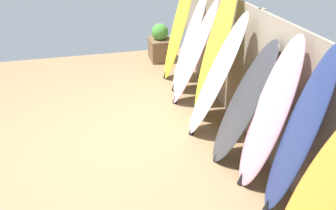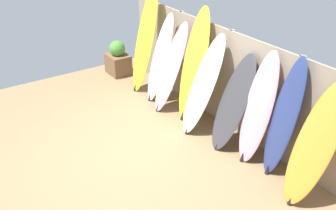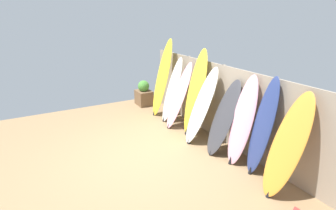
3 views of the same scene
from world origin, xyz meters
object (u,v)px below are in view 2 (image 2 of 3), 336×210
surfboard_white_4 (203,85)px  surfboard_pink_6 (258,109)px  surfboard_orange_8 (315,145)px  surfboard_yellow_3 (194,67)px  surfboard_charcoal_5 (233,104)px  surfboard_white_1 (160,59)px  surfboard_pink_2 (171,68)px  surfboard_yellow_0 (145,40)px  surfboard_navy_7 (284,119)px  planter_box (118,60)px

surfboard_white_4 → surfboard_pink_6: 1.16m
surfboard_white_4 → surfboard_orange_8: bearing=2.2°
surfboard_yellow_3 → surfboard_charcoal_5: size_ratio=1.32×
surfboard_white_1 → surfboard_pink_2: surfboard_white_1 is taller
surfboard_yellow_0 → surfboard_yellow_3: surfboard_yellow_0 is taller
surfboard_navy_7 → surfboard_orange_8: bearing=-11.5°
surfboard_charcoal_5 → surfboard_pink_6: surfboard_pink_6 is taller
surfboard_yellow_0 → surfboard_yellow_3: bearing=2.8°
surfboard_charcoal_5 → surfboard_orange_8: (1.56, -0.00, 0.08)m
surfboard_navy_7 → planter_box: size_ratio=2.28×
surfboard_white_4 → surfboard_charcoal_5: surfboard_white_4 is taller
surfboard_white_1 → surfboard_white_4: (1.47, -0.06, 0.00)m
surfboard_white_1 → surfboard_yellow_3: bearing=4.0°
surfboard_pink_2 → surfboard_navy_7: size_ratio=0.92×
planter_box → surfboard_white_4: bearing=1.8°
surfboard_yellow_0 → surfboard_pink_6: (3.19, 0.11, -0.22)m
surfboard_yellow_3 → surfboard_navy_7: bearing=2.5°
surfboard_yellow_0 → surfboard_yellow_3: 1.60m
surfboard_pink_2 → surfboard_navy_7: bearing=4.7°
surfboard_navy_7 → planter_box: (-4.68, -0.31, -0.57)m
surfboard_charcoal_5 → surfboard_navy_7: (0.92, 0.13, 0.13)m
surfboard_pink_2 → surfboard_pink_6: size_ratio=0.95×
surfboard_pink_2 → planter_box: surfboard_pink_2 is taller
surfboard_pink_2 → planter_box: bearing=-177.3°
surfboard_white_4 → surfboard_orange_8: surfboard_white_4 is taller
surfboard_pink_6 → surfboard_navy_7: (0.45, 0.06, 0.03)m
surfboard_pink_6 → planter_box: bearing=-176.6°
surfboard_pink_2 → surfboard_charcoal_5: surfboard_pink_2 is taller
surfboard_yellow_3 → planter_box: size_ratio=2.58×
surfboard_charcoal_5 → planter_box: surfboard_charcoal_5 is taller
surfboard_yellow_3 → surfboard_pink_6: 1.60m
surfboard_pink_2 → surfboard_yellow_3: bearing=12.8°
surfboard_yellow_0 → planter_box: 1.30m
surfboard_pink_2 → surfboard_pink_6: bearing=4.1°
surfboard_white_4 → surfboard_navy_7: (1.59, 0.22, 0.04)m
surfboard_white_1 → surfboard_orange_8: bearing=0.4°
surfboard_white_4 → planter_box: 3.13m
surfboard_yellow_3 → surfboard_pink_6: bearing=1.0°
surfboard_pink_6 → surfboard_yellow_0: bearing=-178.1°
surfboard_pink_2 → surfboard_white_1: bearing=173.5°
surfboard_pink_2 → planter_box: size_ratio=2.10×
surfboard_orange_8 → planter_box: bearing=-178.0°
surfboard_yellow_0 → surfboard_charcoal_5: (2.71, 0.04, -0.31)m
surfboard_navy_7 → planter_box: 4.73m
surfboard_yellow_0 → surfboard_white_4: 2.05m
surfboard_white_1 → surfboard_pink_6: 2.62m
surfboard_white_1 → surfboard_charcoal_5: (2.14, 0.03, -0.08)m
surfboard_navy_7 → surfboard_pink_2: bearing=-175.3°
surfboard_white_4 → surfboard_orange_8: 2.24m
surfboard_yellow_0 → planter_box: size_ratio=2.72×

